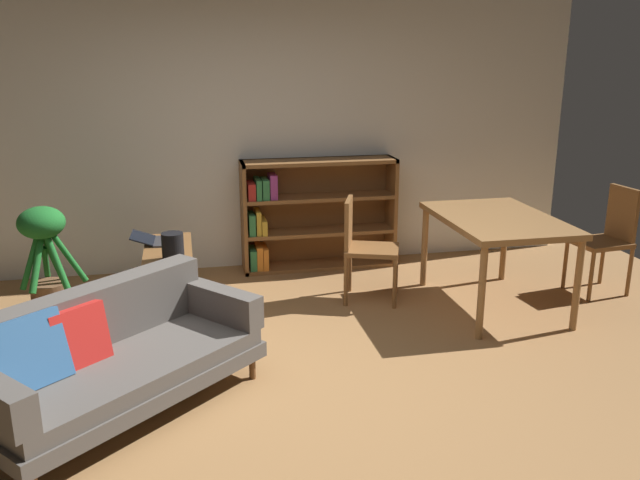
{
  "coord_description": "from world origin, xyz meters",
  "views": [
    {
      "loc": [
        -0.54,
        -3.78,
        2.13
      ],
      "look_at": [
        0.38,
        0.65,
        0.81
      ],
      "focal_mm": 37.3,
      "sensor_mm": 36.0,
      "label": 1
    }
  ],
  "objects_px": {
    "dining_chair_near": "(363,244)",
    "dining_chair_far": "(608,235)",
    "fabric_couch": "(108,355)",
    "bookshelf": "(309,214)",
    "desk_speaker": "(173,246)",
    "open_laptop": "(158,240)",
    "potted_floor_plant": "(45,252)",
    "media_console": "(170,280)",
    "dining_table": "(497,226)"
  },
  "relations": [
    {
      "from": "media_console",
      "to": "dining_table",
      "type": "height_order",
      "value": "dining_table"
    },
    {
      "from": "potted_floor_plant",
      "to": "dining_chair_near",
      "type": "bearing_deg",
      "value": -5.73
    },
    {
      "from": "dining_chair_far",
      "to": "potted_floor_plant",
      "type": "bearing_deg",
      "value": 173.9
    },
    {
      "from": "dining_chair_near",
      "to": "bookshelf",
      "type": "distance_m",
      "value": 1.05
    },
    {
      "from": "media_console",
      "to": "potted_floor_plant",
      "type": "bearing_deg",
      "value": 168.85
    },
    {
      "from": "fabric_couch",
      "to": "dining_table",
      "type": "distance_m",
      "value": 3.24
    },
    {
      "from": "open_laptop",
      "to": "potted_floor_plant",
      "type": "relative_size",
      "value": 0.46
    },
    {
      "from": "fabric_couch",
      "to": "dining_chair_far",
      "type": "xyz_separation_m",
      "value": [
        4.17,
        1.23,
        0.16
      ]
    },
    {
      "from": "potted_floor_plant",
      "to": "dining_chair_far",
      "type": "distance_m",
      "value": 4.84
    },
    {
      "from": "potted_floor_plant",
      "to": "dining_chair_near",
      "type": "height_order",
      "value": "same"
    },
    {
      "from": "fabric_couch",
      "to": "bookshelf",
      "type": "distance_m",
      "value": 3.02
    },
    {
      "from": "potted_floor_plant",
      "to": "dining_table",
      "type": "bearing_deg",
      "value": -9.85
    },
    {
      "from": "bookshelf",
      "to": "fabric_couch",
      "type": "bearing_deg",
      "value": -124.31
    },
    {
      "from": "media_console",
      "to": "dining_chair_near",
      "type": "xyz_separation_m",
      "value": [
        1.64,
        -0.07,
        0.24
      ]
    },
    {
      "from": "open_laptop",
      "to": "dining_chair_near",
      "type": "bearing_deg",
      "value": -9.55
    },
    {
      "from": "fabric_couch",
      "to": "potted_floor_plant",
      "type": "xyz_separation_m",
      "value": [
        -0.65,
        1.74,
        0.16
      ]
    },
    {
      "from": "open_laptop",
      "to": "dining_chair_far",
      "type": "distance_m",
      "value": 3.94
    },
    {
      "from": "open_laptop",
      "to": "dining_table",
      "type": "relative_size",
      "value": 0.31
    },
    {
      "from": "potted_floor_plant",
      "to": "bookshelf",
      "type": "bearing_deg",
      "value": 17.73
    },
    {
      "from": "fabric_couch",
      "to": "dining_chair_near",
      "type": "xyz_separation_m",
      "value": [
        1.98,
        1.48,
        0.14
      ]
    },
    {
      "from": "open_laptop",
      "to": "potted_floor_plant",
      "type": "height_order",
      "value": "potted_floor_plant"
    },
    {
      "from": "dining_chair_far",
      "to": "fabric_couch",
      "type": "bearing_deg",
      "value": -163.62
    },
    {
      "from": "desk_speaker",
      "to": "potted_floor_plant",
      "type": "xyz_separation_m",
      "value": [
        -1.03,
        0.49,
        -0.12
      ]
    },
    {
      "from": "fabric_couch",
      "to": "dining_table",
      "type": "xyz_separation_m",
      "value": [
        3.03,
        1.1,
        0.34
      ]
    },
    {
      "from": "potted_floor_plant",
      "to": "dining_chair_far",
      "type": "xyz_separation_m",
      "value": [
        4.81,
        -0.51,
        0.0
      ]
    },
    {
      "from": "potted_floor_plant",
      "to": "dining_table",
      "type": "xyz_separation_m",
      "value": [
        3.67,
        -0.64,
        0.19
      ]
    },
    {
      "from": "open_laptop",
      "to": "bookshelf",
      "type": "relative_size",
      "value": 0.27
    },
    {
      "from": "open_laptop",
      "to": "dining_table",
      "type": "height_order",
      "value": "dining_table"
    },
    {
      "from": "desk_speaker",
      "to": "potted_floor_plant",
      "type": "relative_size",
      "value": 0.24
    },
    {
      "from": "fabric_couch",
      "to": "bookshelf",
      "type": "bearing_deg",
      "value": 55.69
    },
    {
      "from": "open_laptop",
      "to": "potted_floor_plant",
      "type": "bearing_deg",
      "value": -178.36
    },
    {
      "from": "potted_floor_plant",
      "to": "dining_chair_far",
      "type": "height_order",
      "value": "dining_chair_far"
    },
    {
      "from": "potted_floor_plant",
      "to": "dining_chair_near",
      "type": "relative_size",
      "value": 1.0
    },
    {
      "from": "fabric_couch",
      "to": "bookshelf",
      "type": "height_order",
      "value": "bookshelf"
    },
    {
      "from": "potted_floor_plant",
      "to": "dining_chair_far",
      "type": "relative_size",
      "value": 0.94
    },
    {
      "from": "dining_table",
      "to": "dining_chair_far",
      "type": "height_order",
      "value": "dining_chair_far"
    },
    {
      "from": "media_console",
      "to": "dining_chair_near",
      "type": "distance_m",
      "value": 1.66
    },
    {
      "from": "potted_floor_plant",
      "to": "bookshelf",
      "type": "height_order",
      "value": "bookshelf"
    },
    {
      "from": "dining_table",
      "to": "desk_speaker",
      "type": "bearing_deg",
      "value": 176.69
    },
    {
      "from": "media_console",
      "to": "dining_chair_near",
      "type": "bearing_deg",
      "value": -2.43
    },
    {
      "from": "fabric_couch",
      "to": "dining_chair_near",
      "type": "relative_size",
      "value": 2.01
    },
    {
      "from": "desk_speaker",
      "to": "dining_chair_near",
      "type": "relative_size",
      "value": 0.24
    },
    {
      "from": "potted_floor_plant",
      "to": "bookshelf",
      "type": "xyz_separation_m",
      "value": [
        2.35,
        0.75,
        0.02
      ]
    },
    {
      "from": "open_laptop",
      "to": "desk_speaker",
      "type": "height_order",
      "value": "desk_speaker"
    },
    {
      "from": "fabric_couch",
      "to": "desk_speaker",
      "type": "xyz_separation_m",
      "value": [
        0.39,
        1.25,
        0.28
      ]
    },
    {
      "from": "dining_chair_near",
      "to": "dining_chair_far",
      "type": "relative_size",
      "value": 0.94
    },
    {
      "from": "media_console",
      "to": "potted_floor_plant",
      "type": "distance_m",
      "value": 1.04
    },
    {
      "from": "potted_floor_plant",
      "to": "fabric_couch",
      "type": "bearing_deg",
      "value": -69.62
    },
    {
      "from": "media_console",
      "to": "open_laptop",
      "type": "relative_size",
      "value": 2.44
    },
    {
      "from": "potted_floor_plant",
      "to": "media_console",
      "type": "bearing_deg",
      "value": -11.15
    }
  ]
}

